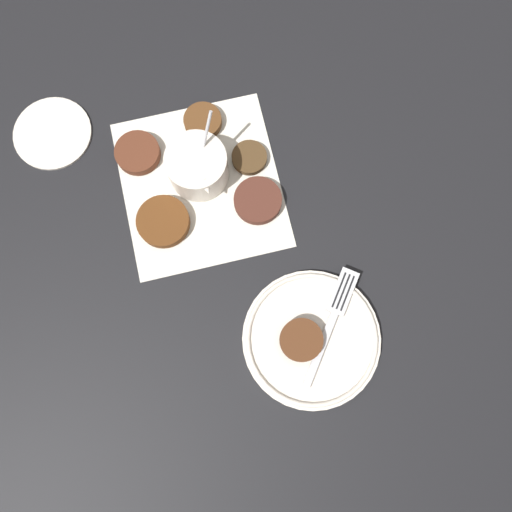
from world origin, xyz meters
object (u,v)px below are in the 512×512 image
object	(u,v)px
serving_plate	(313,338)
fritter_on_plate	(303,339)
fork	(336,313)
sauce_bowl	(200,167)
extra_saucer	(54,132)

from	to	relation	value
serving_plate	fritter_on_plate	xyz separation A→B (m)	(-0.00, -0.02, 0.02)
fritter_on_plate	fork	xyz separation A→B (m)	(-0.02, 0.06, -0.01)
sauce_bowl	extra_saucer	world-z (taller)	sauce_bowl
fritter_on_plate	fork	world-z (taller)	fritter_on_plate
serving_plate	extra_saucer	xyz separation A→B (m)	(-0.49, -0.27, -0.01)
serving_plate	fork	world-z (taller)	fork
sauce_bowl	fork	size ratio (longest dim) A/B	0.82
sauce_bowl	fork	xyz separation A→B (m)	(0.30, 0.11, -0.01)
serving_plate	fritter_on_plate	world-z (taller)	fritter_on_plate
fritter_on_plate	extra_saucer	size ratio (longest dim) A/B	0.49
sauce_bowl	fork	world-z (taller)	sauce_bowl
serving_plate	extra_saucer	distance (m)	0.56
fork	extra_saucer	bearing A→B (deg)	-145.86
fork	extra_saucer	distance (m)	0.57
sauce_bowl	serving_plate	distance (m)	0.33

